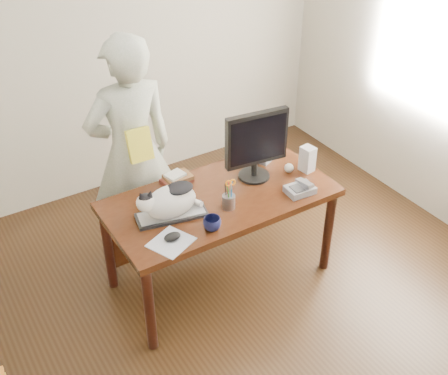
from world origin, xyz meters
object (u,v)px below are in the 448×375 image
mouse (172,237)px  speaker (307,159)px  pen_cup (229,200)px  baseball (289,168)px  keyboard (172,215)px  person (132,153)px  cat (169,201)px  monitor (256,142)px  phone (300,189)px  book_stack (177,179)px  coffee_mug (212,224)px  calculator (260,156)px  desk (215,207)px

mouse → speaker: 1.24m
pen_cup → baseball: bearing=12.9°
keyboard → person: bearing=100.2°
cat → mouse: size_ratio=3.51×
keyboard → cat: (-0.01, 0.00, 0.12)m
monitor → pen_cup: monitor is taller
keyboard → mouse: bearing=-104.5°
keyboard → phone: size_ratio=2.39×
phone → book_stack: bearing=144.3°
coffee_mug → speaker: size_ratio=0.59×
monitor → speaker: (0.38, -0.11, -0.20)m
pen_cup → calculator: 0.67m
mouse → calculator: size_ratio=0.59×
desk → calculator: bearing=18.9°
phone → speaker: size_ratio=1.06×
speaker → calculator: size_ratio=0.88×
desk → person: size_ratio=0.89×
monitor → baseball: (0.26, -0.06, -0.26)m
baseball → calculator: size_ratio=0.31×
desk → monitor: bearing=-3.5°
pen_cup → person: 0.85m
person → pen_cup: bearing=116.2°
coffee_mug → cat: bearing=123.5°
person → mouse: bearing=83.3°
desk → book_stack: 0.34m
baseball → pen_cup: bearing=-167.1°
baseball → desk: bearing=171.9°
coffee_mug → calculator: coffee_mug is taller
baseball → book_stack: book_stack is taller
phone → speaker: (0.22, 0.20, 0.07)m
book_stack → calculator: size_ratio=1.03×
monitor → calculator: size_ratio=2.38×
monitor → book_stack: (-0.51, 0.25, -0.26)m
keyboard → person: 0.67m
cat → book_stack: cat is taller
cat → speaker: bearing=10.7°
cat → person: 0.66m
pen_cup → mouse: size_ratio=1.72×
phone → mouse: bearing=-176.4°
cat → pen_cup: size_ratio=2.05×
desk → phone: size_ratio=7.77×
book_stack → cat: bearing=-130.4°
cat → person: size_ratio=0.26×
book_stack → person: 0.39m
keyboard → monitor: monitor is taller
cat → calculator: cat is taller
desk → speaker: (0.72, -0.13, 0.25)m
mouse → cat: bearing=43.2°
phone → monitor: bearing=121.6°
cat → monitor: size_ratio=0.87×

